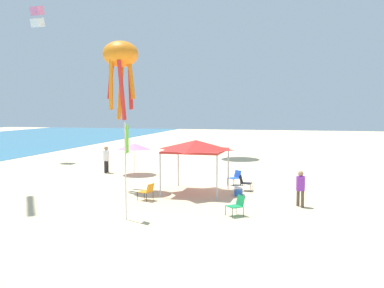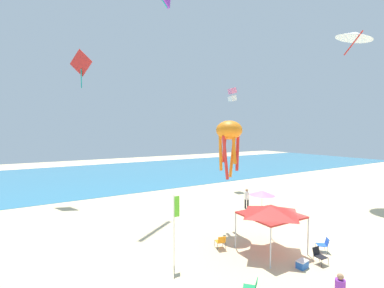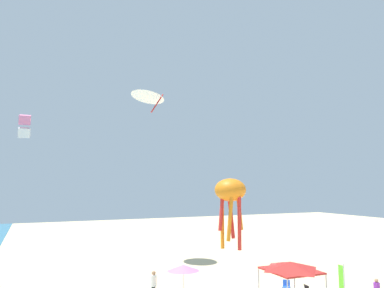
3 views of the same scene
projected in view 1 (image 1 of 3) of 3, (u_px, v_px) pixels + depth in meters
ground at (224, 185)px, 23.60m from camera, size 120.00×120.00×0.10m
canopy_tent at (196, 146)px, 21.03m from camera, size 3.13×2.96×2.72m
beach_umbrella at (134, 146)px, 26.96m from camera, size 2.21×2.20×2.09m
folding_chair_left_of_tent at (147, 191)px, 19.40m from camera, size 0.67×0.75×0.82m
folding_chair_facing_ocean at (237, 204)px, 16.63m from camera, size 0.80×0.81×0.82m
folding_chair_right_of_tent at (244, 182)px, 21.71m from camera, size 0.58×0.66×0.82m
folding_chair_near_cooler at (235, 177)px, 23.34m from camera, size 0.81×0.80×0.82m
cooler_box at (238, 191)px, 20.61m from camera, size 0.66×0.47×0.40m
banner_flag at (126, 161)px, 15.97m from camera, size 0.36×0.06×3.79m
person_kite_handler at (106, 157)px, 27.68m from camera, size 0.48×0.43×1.79m
person_beachcomber at (301, 186)px, 18.12m from camera, size 0.38×0.38×1.60m
kite_octopus_orange at (121, 58)px, 21.81m from camera, size 1.87×1.87×4.16m
kite_box_pink at (37, 17)px, 33.82m from camera, size 0.97×0.82×1.84m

